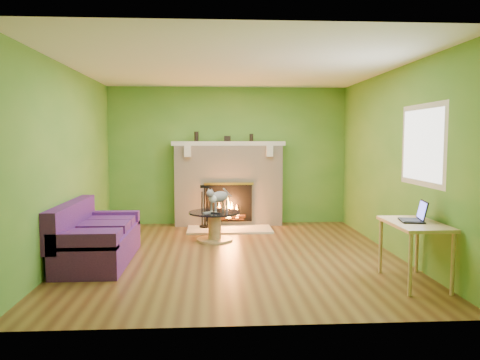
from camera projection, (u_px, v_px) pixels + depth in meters
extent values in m
plane|color=#593419|center=(235.00, 255.00, 6.55)|extent=(5.00, 5.00, 0.00)
plane|color=white|center=(234.00, 67.00, 6.33)|extent=(5.00, 5.00, 0.00)
plane|color=#41812A|center=(228.00, 156.00, 8.93)|extent=(5.00, 0.00, 5.00)
plane|color=#41812A|center=(249.00, 177.00, 3.95)|extent=(5.00, 0.00, 5.00)
plane|color=#41812A|center=(68.00, 163.00, 6.30)|extent=(0.00, 5.00, 5.00)
plane|color=#41812A|center=(394.00, 162.00, 6.58)|extent=(0.00, 5.00, 5.00)
plane|color=silver|center=(423.00, 145.00, 5.66)|extent=(0.00, 1.20, 1.20)
plane|color=white|center=(422.00, 145.00, 5.66)|extent=(0.00, 1.06, 1.06)
cube|color=beige|center=(228.00, 185.00, 8.80)|extent=(2.00, 0.35, 1.50)
cube|color=black|center=(229.00, 203.00, 8.64)|extent=(0.85, 0.03, 0.68)
cube|color=gold|center=(229.00, 184.00, 8.60)|extent=(0.91, 0.02, 0.04)
cylinder|color=black|center=(229.00, 218.00, 8.63)|extent=(0.55, 0.07, 0.07)
cube|color=beige|center=(228.00, 143.00, 8.70)|extent=(2.10, 0.28, 0.08)
cube|color=beige|center=(188.00, 151.00, 8.48)|extent=(0.12, 0.10, 0.20)
cube|color=beige|center=(270.00, 151.00, 8.57)|extent=(0.12, 0.10, 0.20)
cube|color=beige|center=(230.00, 229.00, 8.34)|extent=(1.50, 0.75, 0.03)
cube|color=beige|center=(228.00, 143.00, 8.70)|extent=(2.10, 0.28, 0.08)
cube|color=#41185E|center=(100.00, 247.00, 6.18)|extent=(0.80, 1.77, 0.40)
cube|color=#41185E|center=(71.00, 222.00, 6.13)|extent=(0.18, 1.77, 0.50)
cube|color=#41185E|center=(83.00, 241.00, 5.37)|extent=(0.80, 0.18, 0.20)
cube|color=#41185E|center=(112.00, 218.00, 6.95)|extent=(0.80, 0.18, 0.20)
cube|color=#41185E|center=(93.00, 236.00, 5.67)|extent=(0.63, 0.47, 0.11)
cube|color=#41185E|center=(104.00, 227.00, 6.25)|extent=(0.63, 0.47, 0.11)
cube|color=#41185E|center=(112.00, 220.00, 6.75)|extent=(0.63, 0.47, 0.11)
cylinder|color=tan|center=(215.00, 239.00, 7.50)|extent=(0.58, 0.58, 0.03)
cylinder|color=tan|center=(215.00, 226.00, 7.48)|extent=(0.21, 0.21, 0.40)
cylinder|color=black|center=(214.00, 212.00, 7.46)|extent=(0.82, 0.82, 0.03)
cube|color=tan|center=(415.00, 224.00, 5.22)|extent=(0.55, 0.94, 0.04)
cylinder|color=tan|center=(410.00, 265.00, 4.81)|extent=(0.04, 0.04, 0.66)
cylinder|color=tan|center=(453.00, 264.00, 4.84)|extent=(0.04, 0.04, 0.66)
cylinder|color=tan|center=(381.00, 246.00, 5.65)|extent=(0.04, 0.04, 0.66)
cylinder|color=tan|center=(417.00, 246.00, 5.68)|extent=(0.04, 0.04, 0.66)
cube|color=gray|center=(208.00, 212.00, 7.33)|extent=(0.16, 0.14, 0.02)
cube|color=black|center=(216.00, 213.00, 7.28)|extent=(0.16, 0.12, 0.02)
cylinder|color=black|center=(196.00, 136.00, 8.68)|extent=(0.08, 0.08, 0.18)
cylinder|color=black|center=(251.00, 138.00, 8.75)|extent=(0.07, 0.07, 0.14)
cube|color=black|center=(227.00, 139.00, 8.72)|extent=(0.12, 0.08, 0.10)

